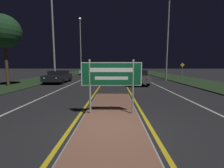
# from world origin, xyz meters

# --- Properties ---
(ground_plane) EXTENTS (160.00, 160.00, 0.00)m
(ground_plane) POSITION_xyz_m (0.00, 0.00, 0.00)
(ground_plane) COLOR #232326
(median_island) EXTENTS (2.08, 8.04, 0.10)m
(median_island) POSITION_xyz_m (0.00, 1.00, 0.04)
(median_island) COLOR #999993
(median_island) RESTS_ON ground_plane
(verge_left) EXTENTS (5.00, 100.00, 0.08)m
(verge_left) POSITION_xyz_m (-9.50, 20.00, 0.04)
(verge_left) COLOR #23381E
(verge_left) RESTS_ON ground_plane
(verge_right) EXTENTS (5.00, 100.00, 0.08)m
(verge_right) POSITION_xyz_m (9.50, 20.00, 0.04)
(verge_right) COLOR #23381E
(verge_right) RESTS_ON ground_plane
(centre_line_yellow_left) EXTENTS (0.12, 70.00, 0.01)m
(centre_line_yellow_left) POSITION_xyz_m (-1.23, 25.00, 0.00)
(centre_line_yellow_left) COLOR gold
(centre_line_yellow_left) RESTS_ON ground_plane
(centre_line_yellow_right) EXTENTS (0.12, 70.00, 0.01)m
(centre_line_yellow_right) POSITION_xyz_m (1.23, 25.00, 0.00)
(centre_line_yellow_right) COLOR gold
(centre_line_yellow_right) RESTS_ON ground_plane
(lane_line_white_left) EXTENTS (0.12, 70.00, 0.01)m
(lane_line_white_left) POSITION_xyz_m (-4.20, 25.00, 0.00)
(lane_line_white_left) COLOR silver
(lane_line_white_left) RESTS_ON ground_plane
(lane_line_white_right) EXTENTS (0.12, 70.00, 0.01)m
(lane_line_white_right) POSITION_xyz_m (4.20, 25.00, 0.00)
(lane_line_white_right) COLOR silver
(lane_line_white_right) RESTS_ON ground_plane
(edge_line_white_left) EXTENTS (0.10, 70.00, 0.01)m
(edge_line_white_left) POSITION_xyz_m (-7.20, 25.00, 0.00)
(edge_line_white_left) COLOR silver
(edge_line_white_left) RESTS_ON ground_plane
(edge_line_white_right) EXTENTS (0.10, 70.00, 0.01)m
(edge_line_white_right) POSITION_xyz_m (7.20, 25.00, 0.00)
(edge_line_white_right) COLOR silver
(edge_line_white_right) RESTS_ON ground_plane
(highway_sign) EXTENTS (2.21, 0.07, 2.02)m
(highway_sign) POSITION_xyz_m (0.00, 1.00, 1.51)
(highway_sign) COLOR #9E9E99
(highway_sign) RESTS_ON median_island
(streetlight_left_near) EXTENTS (0.56, 0.56, 9.62)m
(streetlight_left_near) POSITION_xyz_m (-6.16, 11.24, 6.38)
(streetlight_left_near) COLOR #9E9E99
(streetlight_left_near) RESTS_ON ground_plane
(streetlight_left_far) EXTENTS (0.48, 0.48, 10.57)m
(streetlight_left_far) POSITION_xyz_m (-6.24, 24.14, 6.42)
(streetlight_left_far) COLOR #9E9E99
(streetlight_left_far) RESTS_ON ground_plane
(streetlight_right_near) EXTENTS (0.61, 0.61, 10.27)m
(streetlight_right_near) POSITION_xyz_m (6.62, 14.47, 6.98)
(streetlight_right_near) COLOR #9E9E99
(streetlight_right_near) RESTS_ON ground_plane
(car_receding_0) EXTENTS (1.92, 4.79, 1.43)m
(car_receding_0) POSITION_xyz_m (2.36, 10.61, 0.77)
(car_receding_0) COLOR #4C514C
(car_receding_0) RESTS_ON ground_plane
(car_receding_1) EXTENTS (1.99, 4.08, 1.44)m
(car_receding_1) POSITION_xyz_m (2.90, 23.34, 0.76)
(car_receding_1) COLOR navy
(car_receding_1) RESTS_ON ground_plane
(car_receding_2) EXTENTS (1.87, 4.68, 1.40)m
(car_receding_2) POSITION_xyz_m (2.32, 30.62, 0.73)
(car_receding_2) COLOR #B7B7BC
(car_receding_2) RESTS_ON ground_plane
(car_approaching_0) EXTENTS (1.97, 4.34, 1.30)m
(car_approaching_0) POSITION_xyz_m (-6.00, 11.76, 0.70)
(car_approaching_0) COLOR black
(car_approaching_0) RESTS_ON ground_plane
(car_approaching_1) EXTENTS (1.99, 4.14, 1.41)m
(car_approaching_1) POSITION_xyz_m (-5.71, 26.18, 0.76)
(car_approaching_1) COLOR #B7B7BC
(car_approaching_1) RESTS_ON ground_plane
(warning_sign) EXTENTS (0.60, 0.06, 2.18)m
(warning_sign) POSITION_xyz_m (9.86, 17.24, 1.40)
(warning_sign) COLOR #9E9E99
(warning_sign) RESTS_ON verge_right
(roadside_palm_left) EXTENTS (2.77, 2.77, 6.09)m
(roadside_palm_left) POSITION_xyz_m (-9.32, 8.57, 4.76)
(roadside_palm_left) COLOR #4C3823
(roadside_palm_left) RESTS_ON verge_left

